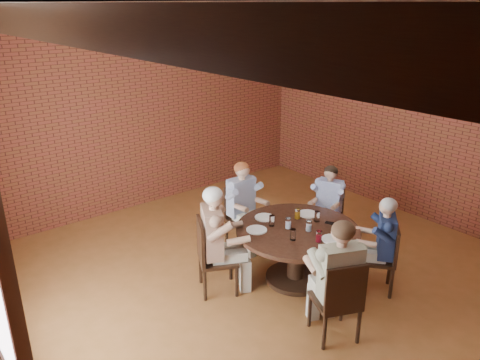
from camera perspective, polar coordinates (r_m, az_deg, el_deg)
floor at (r=6.17m, az=5.18°, el=-12.74°), size 7.00×7.00×0.00m
ceiling at (r=5.15m, az=6.48°, el=20.69°), size 7.00×7.00×0.00m
wall_back at (r=8.19m, az=-11.77°, el=8.39°), size 7.00×0.00×7.00m
wall_right at (r=7.97m, az=22.85°, el=6.86°), size 0.00×7.00×7.00m
ceiling_beam at (r=3.83m, az=-21.89°, el=17.48°), size 0.22×6.90×0.26m
dining_table at (r=6.04m, az=6.97°, el=-7.74°), size 1.56×1.56×0.75m
chair_a at (r=7.09m, az=10.75°, el=-3.91°), size 0.48×0.48×0.87m
diner_a at (r=6.98m, az=10.64°, el=-3.15°), size 0.70×0.64×1.22m
chair_b at (r=6.88m, az=0.01°, el=-4.13°), size 0.43×0.43×0.92m
diner_b at (r=6.75m, az=0.43°, el=-3.20°), size 0.53×0.65×1.31m
chair_c at (r=5.80m, az=-3.63°, el=-8.97°), size 0.61×0.61×0.97m
diner_c at (r=5.73m, az=-2.74°, el=-7.38°), size 0.87×0.81×1.39m
chair_d at (r=5.12m, az=12.03°, el=-13.96°), size 0.59×0.59×0.96m
diner_d at (r=5.09m, az=11.71°, el=-11.82°), size 0.79×0.85×1.38m
chair_e at (r=6.09m, az=17.29°, el=-8.83°), size 0.54×0.54×0.89m
diner_e at (r=6.01m, az=16.73°, el=-7.66°), size 0.74×0.76×1.25m
plate_a at (r=6.33m, az=8.25°, el=-4.10°), size 0.26×0.26×0.01m
plate_b at (r=6.17m, az=3.02°, el=-4.58°), size 0.26×0.26×0.01m
plate_c at (r=5.84m, az=2.04°, el=-6.09°), size 0.26×0.26×0.01m
plate_d at (r=5.73m, az=11.21°, el=-7.10°), size 0.26×0.26×0.01m
glass_a at (r=6.12m, az=9.36°, el=-4.42°), size 0.07×0.07×0.14m
glass_b at (r=6.17m, az=7.03°, el=-4.08°), size 0.07×0.07×0.14m
glass_c at (r=5.95m, az=3.90°, el=-4.95°), size 0.07×0.07×0.14m
glass_d at (r=5.90m, az=5.90°, el=-5.25°), size 0.07×0.07×0.14m
glass_e at (r=5.63m, az=6.48°, el=-6.62°), size 0.07×0.07×0.14m
glass_f at (r=5.63m, az=9.60°, el=-6.79°), size 0.07×0.07×0.14m
glass_g at (r=5.86m, az=8.39°, el=-5.54°), size 0.07×0.07×0.14m
smartphone at (r=6.13m, az=11.00°, el=-5.17°), size 0.12×0.16×0.01m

